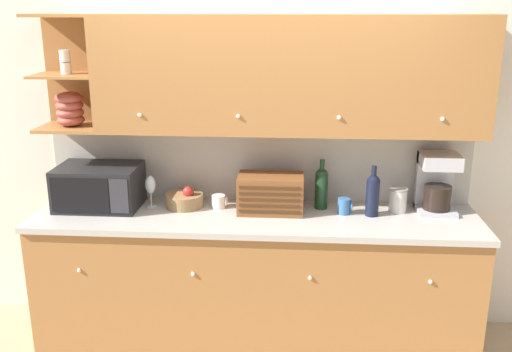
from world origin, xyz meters
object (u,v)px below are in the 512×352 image
object	(u,v)px
microwave	(99,187)
fruit_basket	(185,200)
mug	(219,201)
coffee_maker	(437,182)
wine_glass	(150,186)
bread_box	(271,193)
wine_bottle	(373,193)
storage_canister	(398,200)
second_wine_bottle	(321,186)
mug_blue_second	(344,206)

from	to	relation	value
microwave	fruit_basket	world-z (taller)	microwave
mug	coffee_maker	world-z (taller)	coffee_maker
microwave	wine_glass	distance (m)	0.35
wine_glass	bread_box	xyz separation A→B (m)	(0.82, -0.04, -0.02)
wine_glass	wine_bottle	xyz separation A→B (m)	(1.49, -0.06, 0.00)
bread_box	coffee_maker	distance (m)	1.10
storage_canister	coffee_maker	size ratio (longest dim) A/B	0.41
wine_glass	storage_canister	distance (m)	1.67
mug	second_wine_bottle	size ratio (longest dim) A/B	0.31
fruit_basket	mug_blue_second	size ratio (longest dim) A/B	2.41
mug	storage_canister	world-z (taller)	storage_canister
microwave	wine_bottle	bearing A→B (deg)	-1.17
wine_glass	mug	xyz separation A→B (m)	(0.47, 0.01, -0.11)
fruit_basket	bread_box	size ratio (longest dim) A/B	0.59
coffee_maker	storage_canister	bearing A→B (deg)	-173.06
bread_box	second_wine_bottle	xyz separation A→B (m)	(0.34, 0.09, 0.03)
wine_glass	second_wine_bottle	xyz separation A→B (m)	(1.16, 0.06, 0.00)
second_wine_bottle	coffee_maker	distance (m)	0.76
bread_box	coffee_maker	xyz separation A→B (m)	(1.10, 0.09, 0.07)
mug	second_wine_bottle	bearing A→B (deg)	3.45
bread_box	coffee_maker	world-z (taller)	coffee_maker
bread_box	mug_blue_second	distance (m)	0.50
mug	storage_canister	bearing A→B (deg)	0.36
mug	wine_bottle	distance (m)	1.03
microwave	coffee_maker	size ratio (longest dim) A/B	1.38
wine_glass	bread_box	size ratio (longest dim) A/B	0.51
coffee_maker	microwave	bearing A→B (deg)	-178.08
mug	bread_box	xyz separation A→B (m)	(0.35, -0.05, 0.08)
bread_box	coffee_maker	bearing A→B (deg)	4.57
mug_blue_second	storage_canister	world-z (taller)	storage_canister
bread_box	storage_canister	bearing A→B (deg)	3.86
mug	wine_bottle	size ratio (longest dim) A/B	0.31
wine_bottle	bread_box	bearing A→B (deg)	177.80
storage_canister	coffee_maker	world-z (taller)	coffee_maker
microwave	wine_bottle	distance (m)	1.84
second_wine_bottle	coffee_maker	world-z (taller)	coffee_maker
fruit_basket	mug	world-z (taller)	fruit_basket
second_wine_bottle	mug_blue_second	xyz separation A→B (m)	(0.15, -0.10, -0.10)
wine_bottle	coffee_maker	world-z (taller)	coffee_maker
mug_blue_second	wine_bottle	world-z (taller)	wine_bottle
storage_canister	coffee_maker	xyz separation A→B (m)	(0.25, 0.03, 0.12)
fruit_basket	second_wine_bottle	world-z (taller)	second_wine_bottle
second_wine_bottle	mug	bearing A→B (deg)	-176.55
bread_box	mug_blue_second	xyz separation A→B (m)	(0.49, -0.01, -0.07)
second_wine_bottle	coffee_maker	size ratio (longest dim) A/B	0.86
mug	mug_blue_second	bearing A→B (deg)	-3.93
microwave	storage_canister	xyz separation A→B (m)	(2.02, 0.05, -0.06)
bread_box	wine_bottle	size ratio (longest dim) A/B	1.28
wine_glass	fruit_basket	world-z (taller)	wine_glass
fruit_basket	coffee_maker	size ratio (longest dim) A/B	0.64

